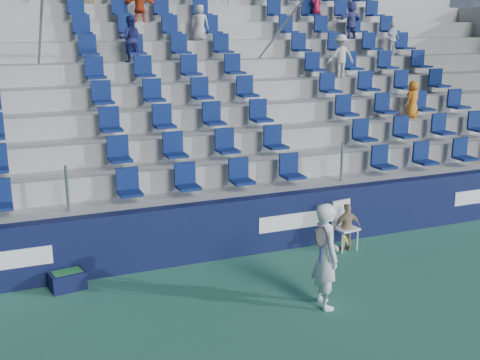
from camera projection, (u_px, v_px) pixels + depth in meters
name	position (u px, v px, depth m)	size (l,w,h in m)	color
ground	(294.00, 325.00, 9.62)	(70.00, 70.00, 0.00)	#2F6E53
sponsor_wall	(225.00, 229.00, 12.29)	(24.00, 0.32, 1.20)	#10153B
grandstand	(158.00, 119.00, 16.46)	(24.00, 8.17, 6.63)	#A2A29D
tennis_player	(326.00, 255.00, 10.05)	(0.69, 0.72, 1.83)	white
line_judge_chair	(343.00, 221.00, 12.77)	(0.51, 0.53, 1.04)	white
line_judge	(347.00, 227.00, 12.65)	(0.61, 0.25, 1.03)	tan
ball_bin	(68.00, 279.00, 10.87)	(0.67, 0.49, 0.34)	#0E1234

